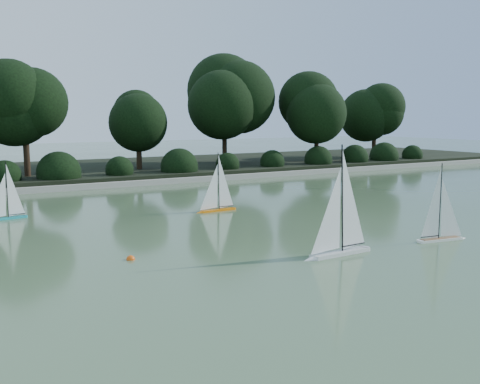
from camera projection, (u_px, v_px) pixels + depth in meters
The scene contains 10 objects.
ground at pixel (300, 241), 9.71m from camera, with size 80.00×80.00×0.00m, color #33482B.
pond_coping at pixel (135, 183), 17.41m from camera, with size 40.00×0.35×0.18m, color gray.
far_bank at pixel (101, 171), 20.82m from camera, with size 40.00×8.00×0.30m, color black.
tree_line at pixel (143, 106), 19.75m from camera, with size 26.31×3.93×4.39m.
shrub_hedge at pixel (126, 170), 18.13m from camera, with size 29.10×1.10×1.10m.
sailboat_white_a at pixel (336, 237), 8.64m from camera, with size 1.40×0.28×1.91m.
sailboat_white_b at pixel (444, 228), 9.71m from camera, with size 1.11×0.33×1.50m.
sailboat_orange at pixel (215, 202), 12.70m from camera, with size 1.09×0.21×1.49m.
sailboat_teal at pixel (3, 210), 11.67m from camera, with size 1.00×0.32×1.35m.
race_buoy at pixel (131, 260), 8.43m from camera, with size 0.14×0.14×0.14m, color #DF4E0B.
Camera 1 is at (-5.71, -7.66, 2.24)m, focal length 40.00 mm.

